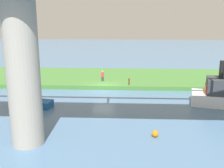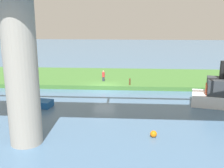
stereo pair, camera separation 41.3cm
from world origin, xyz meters
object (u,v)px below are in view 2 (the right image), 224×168
at_px(mooring_post, 130,82).
at_px(marker_buoy, 153,134).
at_px(person_on_bank, 103,76).
at_px(bridge_pylon, 22,74).
at_px(motorboat_red, 30,101).

relative_size(mooring_post, marker_buoy, 1.64).
height_order(person_on_bank, mooring_post, person_on_bank).
height_order(person_on_bank, marker_buoy, person_on_bank).
bearing_deg(bridge_pylon, motorboat_red, -71.21).
bearing_deg(motorboat_red, bridge_pylon, 108.79).
bearing_deg(person_on_bank, mooring_post, 150.90).
xyz_separation_m(bridge_pylon, person_on_bank, (-3.72, -17.28, -3.72)).
distance_m(bridge_pylon, mooring_post, 17.42).
xyz_separation_m(person_on_bank, marker_buoy, (-5.26, 15.79, -0.95)).
height_order(bridge_pylon, motorboat_red, bridge_pylon).
distance_m(bridge_pylon, marker_buoy, 10.23).
xyz_separation_m(bridge_pylon, motorboat_red, (2.72, -7.99, -4.43)).
bearing_deg(mooring_post, marker_buoy, 97.38).
height_order(person_on_bank, motorboat_red, person_on_bank).
bearing_deg(marker_buoy, bridge_pylon, 9.39).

